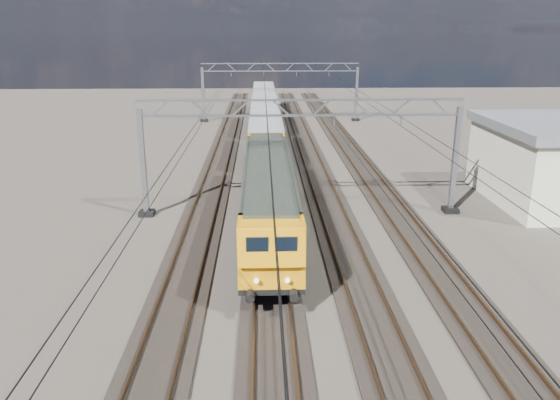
{
  "coord_description": "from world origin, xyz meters",
  "views": [
    {
      "loc": [
        -2.34,
        -28.22,
        11.02
      ],
      "look_at": [
        -1.4,
        -0.75,
        2.4
      ],
      "focal_mm": 35.0,
      "sensor_mm": 36.0,
      "label": 1
    }
  ],
  "objects_px": {
    "hopper_wagon_mid": "(264,111)",
    "hopper_wagon_third": "(264,96)",
    "catenary_gantry_mid": "(301,153)",
    "hopper_wagon_lead": "(266,135)",
    "catenary_gantry_far": "(280,90)",
    "locomotive": "(268,191)"
  },
  "relations": [
    {
      "from": "catenary_gantry_mid",
      "to": "locomotive",
      "type": "bearing_deg",
      "value": -124.9
    },
    {
      "from": "locomotive",
      "to": "hopper_wagon_third",
      "type": "xyz_separation_m",
      "value": [
        -0.0,
        46.1,
        -0.09
      ]
    },
    {
      "from": "hopper_wagon_mid",
      "to": "hopper_wagon_third",
      "type": "distance_m",
      "value": 14.2
    },
    {
      "from": "hopper_wagon_mid",
      "to": "locomotive",
      "type": "bearing_deg",
      "value": -90.0
    },
    {
      "from": "catenary_gantry_mid",
      "to": "hopper_wagon_third",
      "type": "xyz_separation_m",
      "value": [
        -2.0,
        43.23,
        -1.67
      ]
    },
    {
      "from": "catenary_gantry_far",
      "to": "locomotive",
      "type": "bearing_deg",
      "value": -92.95
    },
    {
      "from": "catenary_gantry_far",
      "to": "hopper_wagon_mid",
      "type": "bearing_deg",
      "value": -106.01
    },
    {
      "from": "catenary_gantry_far",
      "to": "hopper_wagon_lead",
      "type": "distance_m",
      "value": 21.33
    },
    {
      "from": "catenary_gantry_mid",
      "to": "locomotive",
      "type": "xyz_separation_m",
      "value": [
        -2.0,
        -2.87,
        -1.58
      ]
    },
    {
      "from": "catenary_gantry_far",
      "to": "hopper_wagon_lead",
      "type": "relative_size",
      "value": 1.53
    },
    {
      "from": "locomotive",
      "to": "hopper_wagon_lead",
      "type": "distance_m",
      "value": 17.7
    },
    {
      "from": "hopper_wagon_lead",
      "to": "catenary_gantry_mid",
      "type": "bearing_deg",
      "value": -82.32
    },
    {
      "from": "catenary_gantry_far",
      "to": "hopper_wagon_third",
      "type": "bearing_deg",
      "value": 105.47
    },
    {
      "from": "catenary_gantry_mid",
      "to": "hopper_wagon_lead",
      "type": "relative_size",
      "value": 1.53
    },
    {
      "from": "catenary_gantry_mid",
      "to": "hopper_wagon_lead",
      "type": "bearing_deg",
      "value": 97.68
    },
    {
      "from": "hopper_wagon_lead",
      "to": "locomotive",
      "type": "bearing_deg",
      "value": -90.0
    },
    {
      "from": "hopper_wagon_lead",
      "to": "hopper_wagon_mid",
      "type": "bearing_deg",
      "value": 90.0
    },
    {
      "from": "catenary_gantry_far",
      "to": "hopper_wagon_third",
      "type": "relative_size",
      "value": 1.53
    },
    {
      "from": "locomotive",
      "to": "hopper_wagon_lead",
      "type": "relative_size",
      "value": 1.62
    },
    {
      "from": "hopper_wagon_lead",
      "to": "hopper_wagon_third",
      "type": "height_order",
      "value": "same"
    },
    {
      "from": "hopper_wagon_mid",
      "to": "catenary_gantry_far",
      "type": "bearing_deg",
      "value": 73.99
    },
    {
      "from": "hopper_wagon_third",
      "to": "catenary_gantry_mid",
      "type": "bearing_deg",
      "value": -87.35
    }
  ]
}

